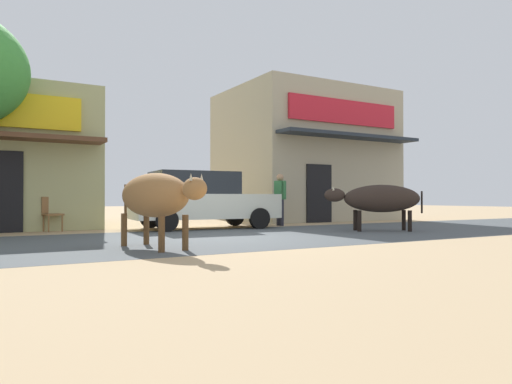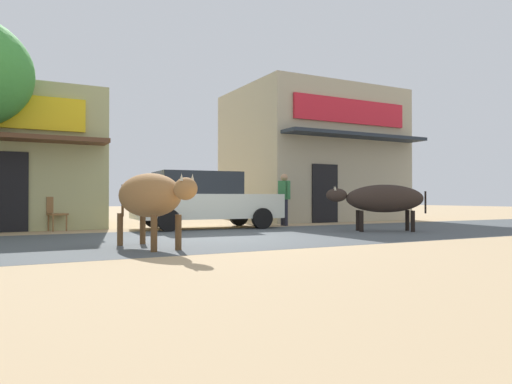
# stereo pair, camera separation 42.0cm
# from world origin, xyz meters

# --- Properties ---
(ground) EXTENTS (80.00, 80.00, 0.00)m
(ground) POSITION_xyz_m (0.00, 0.00, 0.00)
(ground) COLOR tan
(asphalt_road) EXTENTS (72.00, 5.54, 0.00)m
(asphalt_road) POSITION_xyz_m (0.00, 0.00, 0.00)
(asphalt_road) COLOR #484D50
(asphalt_road) RESTS_ON ground
(storefront_right_club) EXTENTS (6.30, 6.01, 5.26)m
(storefront_right_club) POSITION_xyz_m (6.89, 6.67, 2.63)
(storefront_right_club) COLOR tan
(storefront_right_club) RESTS_ON ground
(parked_hatchback_car) EXTENTS (4.29, 2.14, 1.64)m
(parked_hatchback_car) POSITION_xyz_m (0.67, 3.14, 0.84)
(parked_hatchback_car) COLOR silver
(parked_hatchback_car) RESTS_ON ground
(cow_near_brown) EXTENTS (1.06, 2.66, 1.33)m
(cow_near_brown) POSITION_xyz_m (-2.18, -1.43, 0.93)
(cow_near_brown) COLOR #9A693A
(cow_near_brown) RESTS_ON ground
(cow_far_dark) EXTENTS (2.50, 1.68, 1.24)m
(cow_far_dark) POSITION_xyz_m (4.43, -0.20, 0.86)
(cow_far_dark) COLOR #2F241E
(cow_far_dark) RESTS_ON ground
(pedestrian_by_shop) EXTENTS (0.48, 0.61, 1.66)m
(pedestrian_by_shop) POSITION_xyz_m (3.43, 3.18, 0.97)
(pedestrian_by_shop) COLOR #262633
(pedestrian_by_shop) RESTS_ON ground
(cafe_chair_near_tree) EXTENTS (0.53, 0.53, 0.92)m
(cafe_chair_near_tree) POSITION_xyz_m (-3.23, 4.05, 0.51)
(cafe_chair_near_tree) COLOR brown
(cafe_chair_near_tree) RESTS_ON ground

